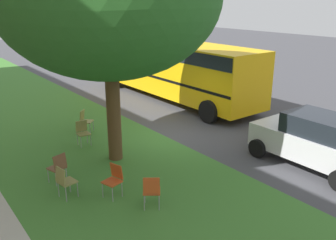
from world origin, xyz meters
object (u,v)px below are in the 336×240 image
chair_1 (85,119)px  chair_4 (114,178)px  chair_3 (152,190)px  parked_car (315,140)px  chair_0 (83,131)px  chair_2 (58,166)px  school_bus (173,64)px  chair_5 (65,180)px

chair_1 → chair_4: bearing=163.2°
chair_3 → parked_car: parked_car is taller
chair_1 → chair_3: 6.07m
chair_0 → parked_car: (-5.81, -4.94, 0.32)m
chair_2 → chair_1: bearing=-35.3°
parked_car → school_bus: size_ratio=0.36×
chair_3 → chair_4: size_ratio=1.00×
chair_1 → chair_2: bearing=144.7°
chair_4 → chair_5: bearing=57.4°
chair_2 → school_bus: school_bus is taller
chair_0 → chair_1: 1.30m
chair_0 → chair_3: same height
chair_4 → school_bus: school_bus is taller
chair_3 → parked_car: 5.46m
chair_0 → chair_4: size_ratio=1.00×
chair_1 → school_bus: (1.97, -5.83, 1.24)m
chair_3 → school_bus: 10.57m
chair_5 → chair_4: bearing=-122.6°
chair_2 → parked_car: size_ratio=0.24×
chair_3 → chair_0: bearing=-4.9°
chair_4 → parked_car: (-2.06, -5.80, 0.32)m
chair_5 → school_bus: size_ratio=0.08×
chair_0 → chair_4: same height
chair_2 → chair_4: size_ratio=1.00×
chair_1 → chair_4: same height
chair_4 → parked_car: bearing=-109.5°
chair_0 → chair_4: 3.85m
chair_3 → chair_5: 2.30m
chair_5 → school_bus: 10.48m
chair_2 → chair_3: size_ratio=1.00×
chair_2 → chair_4: same height
chair_5 → chair_0: bearing=-31.8°
chair_5 → school_bus: (6.20, -8.36, 1.24)m
chair_5 → parked_car: 7.38m
chair_1 → chair_5: 4.93m
chair_2 → school_bus: size_ratio=0.08×
chair_1 → school_bus: school_bus is taller
chair_2 → school_bus: bearing=-57.0°
chair_5 → parked_car: (-2.73, -6.85, 0.32)m
chair_1 → chair_2: 4.08m
chair_4 → parked_car: size_ratio=0.24×
chair_5 → chair_1: bearing=-30.9°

